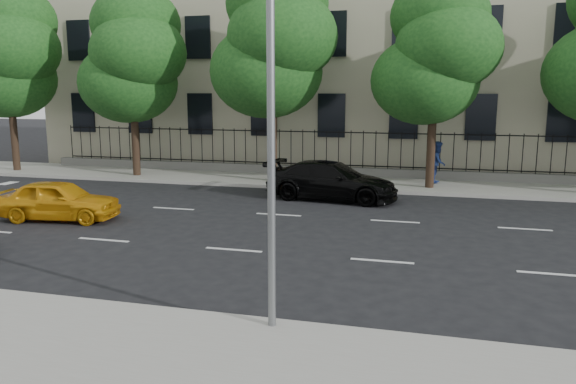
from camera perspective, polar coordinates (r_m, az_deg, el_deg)
name	(u,v)px	position (r m, az deg, el deg)	size (l,w,h in m)	color
ground	(196,280)	(13.19, -9.34, -8.77)	(120.00, 120.00, 0.00)	black
near_sidewalk	(94,355)	(9.93, -19.12, -15.37)	(60.00, 4.00, 0.15)	gray
far_sidewalk	(319,181)	(26.21, 3.19, 1.09)	(60.00, 4.00, 0.15)	gray
lane_markings	(259,230)	(17.44, -2.97, -3.87)	(49.60, 4.62, 0.01)	silver
masonry_building	(351,8)	(35.00, 6.45, 18.06)	(34.60, 12.11, 18.50)	beige
iron_fence	(326,165)	(27.78, 3.91, 2.80)	(30.00, 0.50, 2.20)	slate
street_light	(279,39)	(9.98, -0.88, 15.29)	(0.25, 3.32, 8.05)	slate
tree_a	(10,53)	(32.57, -26.41, 12.54)	(5.71, 5.31, 9.39)	#382619
tree_b	(134,57)	(28.51, -15.40, 13.12)	(5.53, 5.12, 8.97)	#382619
tree_c	(274,41)	(25.81, -1.39, 15.07)	(5.89, 5.50, 9.80)	#382619
tree_d	(436,52)	(24.76, 14.85, 13.61)	(5.34, 4.94, 8.84)	#382619
yellow_taxi	(59,200)	(20.14, -22.27, -0.76)	(1.60, 3.97, 1.35)	orange
black_sedan	(332,181)	(22.18, 4.45, 1.15)	(2.11, 5.20, 1.51)	black
pedestrian_far	(438,162)	(26.04, 14.96, 2.94)	(0.91, 0.71, 1.88)	navy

